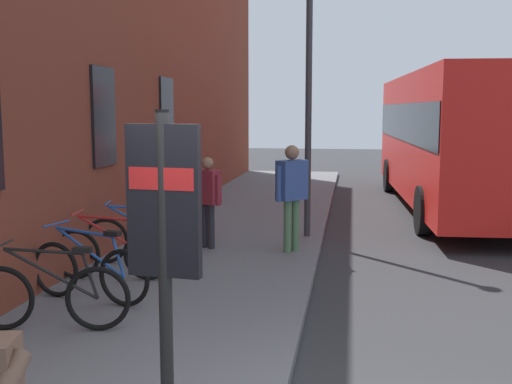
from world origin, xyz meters
The scene contains 12 objects.
ground centered at (6.00, -1.00, 0.00)m, with size 60.00×60.00×0.00m, color #2D2D30.
sidewalk_pavement centered at (8.00, 1.75, 0.06)m, with size 24.00×3.50×0.12m, color slate.
station_facade centered at (8.99, 3.80, 4.08)m, with size 22.00×0.65×8.17m.
bicycle_leaning_wall centered at (1.95, 2.69, 0.51)m, with size 0.48×1.76×0.97m.
bicycle_under_window centered at (3.00, 2.70, 0.51)m, with size 0.59×1.73×0.97m.
bicycle_nearest_sign centered at (4.02, 2.80, 0.51)m, with size 0.48×1.77×0.97m.
bicycle_mid_rack centered at (5.01, 2.74, 0.51)m, with size 0.54×1.75×0.97m.
transit_info_sign centered at (0.05, 0.80, 1.72)m, with size 0.15×0.56×2.40m.
city_bus centered at (11.98, -3.00, 1.92)m, with size 10.60×3.01×3.35m.
pedestrian_near_bus centered at (6.18, 0.47, 1.22)m, with size 0.56×0.54×1.81m.
pedestrian_crossing_street centered at (6.22, 1.93, 1.09)m, with size 0.43×0.53×1.58m.
street_lamp centered at (7.54, 0.30, 3.44)m, with size 0.28×0.28×5.65m.
Camera 1 is at (-4.23, -0.52, 2.52)m, focal length 43.95 mm.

